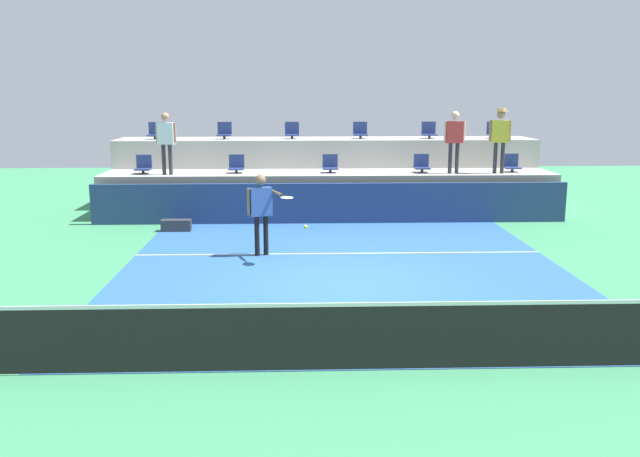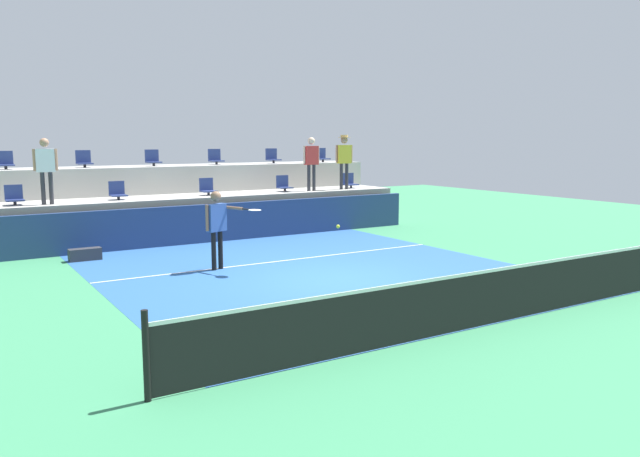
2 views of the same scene
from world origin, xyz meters
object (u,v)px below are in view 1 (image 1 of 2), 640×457
Objects in this scene: stadium_chair_upper_far_left at (155,132)px; stadium_chair_upper_left at (224,132)px; stadium_chair_upper_mid_right at (360,132)px; spectator_leaning_on_rail at (454,136)px; stadium_chair_upper_right at (429,131)px; equipment_bag at (176,225)px; stadium_chair_lower_far_right at (512,164)px; stadium_chair_upper_mid_left at (292,132)px; stadium_chair_lower_far_left at (144,166)px; stadium_chair_lower_center at (330,165)px; tennis_ball at (306,227)px; spectator_in_white at (166,137)px; stadium_chair_upper_far_right at (494,131)px; spectator_with_hat at (500,133)px; tennis_player at (262,206)px; stadium_chair_lower_left at (236,165)px; stadium_chair_lower_right at (422,165)px.

stadium_chair_upper_left is at bearing 0.00° from stadium_chair_upper_far_left.
stadium_chair_upper_left is 1.00× the size of stadium_chair_upper_mid_right.
stadium_chair_upper_mid_right is 0.30× the size of spectator_leaning_on_rail.
stadium_chair_upper_right reaches higher than equipment_bag.
stadium_chair_upper_left reaches higher than stadium_chair_lower_far_right.
stadium_chair_upper_mid_left is 4.31m from stadium_chair_upper_right.
stadium_chair_upper_left is (2.15, 1.80, 0.85)m from stadium_chair_lower_far_left.
equipment_bag is at bearing -72.64° from stadium_chair_upper_far_left.
tennis_ball is at bearing -95.58° from stadium_chair_lower_center.
stadium_chair_lower_center is 0.30× the size of spectator_in_white.
equipment_bag is at bearing -156.89° from stadium_chair_upper_far_right.
stadium_chair_upper_right is 2.71m from spectator_with_hat.
equipment_bag is at bearing -151.28° from stadium_chair_upper_right.
stadium_chair_upper_right is at bearing 97.76° from spectator_leaning_on_rail.
spectator_in_white is at bearing 114.96° from tennis_ball.
spectator_in_white is (-2.87, 4.56, 1.19)m from tennis_player.
stadium_chair_lower_far_left is 10.20m from spectator_with_hat.
tennis_ball is at bearing -88.44° from stadium_chair_upper_mid_left.
stadium_chair_upper_mid_right and stadium_chair_upper_right have the same top height.
stadium_chair_upper_left and stadium_chair_upper_far_right have the same top height.
stadium_chair_lower_left is 2.55m from stadium_chair_upper_mid_left.
stadium_chair_upper_left is 4.24m from stadium_chair_upper_mid_right.
spectator_in_white is at bearing -176.98° from stadium_chair_lower_right.
stadium_chair_lower_left is 1.00× the size of stadium_chair_upper_far_left.
stadium_chair_upper_right reaches higher than stadium_chair_lower_left.
stadium_chair_lower_right is 0.30× the size of spectator_in_white.
stadium_chair_lower_center is 1.00× the size of stadium_chair_upper_far_left.
stadium_chair_lower_far_left is 9.63m from tennis_ball.
stadium_chair_lower_far_left is 1.00× the size of stadium_chair_upper_mid_right.
equipment_bag is (-7.29, -4.00, -2.16)m from stadium_chair_upper_right.
tennis_ball is (-5.62, -8.11, -1.04)m from spectator_with_hat.
stadium_chair_upper_far_right is at bearing 34.61° from stadium_chair_lower_right.
stadium_chair_lower_far_left is 10.66m from stadium_chair_lower_far_right.
stadium_chair_upper_left is at bearing 180.00° from stadium_chair_upper_right.
stadium_chair_lower_left is 5.05m from tennis_player.
stadium_chair_upper_far_left is 0.28× the size of spectator_with_hat.
equipment_bag is at bearing -166.85° from stadium_chair_lower_far_right.
tennis_player reaches higher than stadium_chair_lower_far_right.
stadium_chair_upper_mid_left is (2.10, 0.00, 0.00)m from stadium_chair_upper_left.
spectator_with_hat is at bearing -2.17° from stadium_chair_lower_far_left.
stadium_chair_upper_far_left is 6.38m from stadium_chair_upper_mid_right.
tennis_player is (-7.00, -6.74, -1.20)m from stadium_chair_upper_far_right.
stadium_chair_lower_center is 2.28m from stadium_chair_upper_mid_left.
spectator_with_hat is at bearing -12.15° from stadium_chair_upper_far_left.
stadium_chair_upper_left reaches higher than tennis_ball.
stadium_chair_upper_left is at bearing 39.99° from stadium_chair_lower_far_left.
stadium_chair_lower_left and stadium_chair_lower_right have the same top height.
stadium_chair_lower_right is at bearing 180.00° from stadium_chair_lower_far_right.
tennis_player is at bearing -138.93° from spectator_leaning_on_rail.
spectator_leaning_on_rail reaches higher than equipment_bag.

